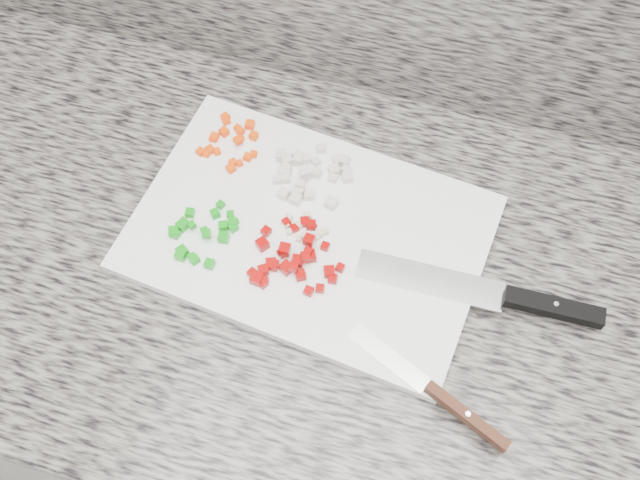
# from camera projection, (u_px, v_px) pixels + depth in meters

# --- Properties ---
(cabinet) EXTENTS (3.92, 0.62, 0.86)m
(cabinet) POSITION_uv_depth(u_px,v_px,m) (362.00, 392.00, 1.29)
(cabinet) COLOR beige
(cabinet) RESTS_ON ground
(countertop) EXTENTS (3.96, 0.64, 0.04)m
(countertop) POSITION_uv_depth(u_px,v_px,m) (380.00, 289.00, 0.90)
(countertop) COLOR slate
(countertop) RESTS_ON cabinet
(cutting_board) EXTENTS (0.47, 0.34, 0.01)m
(cutting_board) POSITION_uv_depth(u_px,v_px,m) (309.00, 233.00, 0.90)
(cutting_board) COLOR white
(cutting_board) RESTS_ON countertop
(carrot_pile) EXTENTS (0.08, 0.09, 0.01)m
(carrot_pile) POSITION_uv_depth(u_px,v_px,m) (231.00, 141.00, 0.96)
(carrot_pile) COLOR #FF4605
(carrot_pile) RESTS_ON cutting_board
(onion_pile) EXTENTS (0.11, 0.10, 0.02)m
(onion_pile) POSITION_uv_depth(u_px,v_px,m) (306.00, 173.00, 0.93)
(onion_pile) COLOR beige
(onion_pile) RESTS_ON cutting_board
(green_pepper_pile) EXTENTS (0.08, 0.10, 0.02)m
(green_pepper_pile) POSITION_uv_depth(u_px,v_px,m) (202.00, 234.00, 0.89)
(green_pepper_pile) COLOR #0D9810
(green_pepper_pile) RESTS_ON cutting_board
(red_pepper_pile) EXTENTS (0.12, 0.11, 0.02)m
(red_pepper_pile) POSITION_uv_depth(u_px,v_px,m) (291.00, 258.00, 0.87)
(red_pepper_pile) COLOR #9D0302
(red_pepper_pile) RESTS_ON cutting_board
(garlic_pile) EXTENTS (0.06, 0.05, 0.01)m
(garlic_pile) POSITION_uv_depth(u_px,v_px,m) (304.00, 229.00, 0.90)
(garlic_pile) COLOR beige
(garlic_pile) RESTS_ON cutting_board
(chef_knife) EXTENTS (0.30, 0.04, 0.02)m
(chef_knife) POSITION_uv_depth(u_px,v_px,m) (510.00, 298.00, 0.85)
(chef_knife) COLOR silver
(chef_knife) RESTS_ON cutting_board
(paring_knife) EXTENTS (0.20, 0.10, 0.02)m
(paring_knife) POSITION_uv_depth(u_px,v_px,m) (446.00, 401.00, 0.79)
(paring_knife) COLOR silver
(paring_knife) RESTS_ON cutting_board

